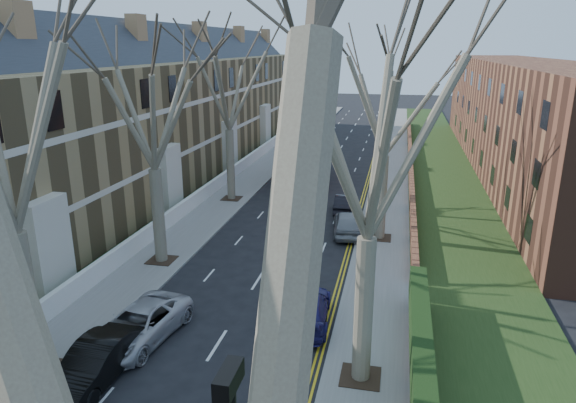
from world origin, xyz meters
The scene contains 16 objects.
pavement_left centered at (-6.00, 39.00, 0.06)m, with size 3.00×102.00×0.12m, color slate.
pavement_right centered at (6.00, 39.00, 0.06)m, with size 3.00×102.00×0.12m, color slate.
terrace_left centered at (-13.65, 31.00, 5.53)m, with size 9.70×78.00×13.60m.
flats_right centered at (17.46, 43.00, 4.98)m, with size 13.97×54.00×10.00m.
front_wall_left centered at (-7.65, 31.00, 0.62)m, with size 0.30×78.00×1.00m.
grass_verge_right centered at (10.50, 39.00, 0.15)m, with size 6.00×102.00×0.06m.
tree_left_far centered at (-5.70, 16.00, 9.24)m, with size 10.15×10.15×14.22m.
tree_left_dist centered at (-5.70, 28.00, 9.56)m, with size 10.50×10.50×14.71m.
tree_right_mid centered at (5.70, 8.00, 9.56)m, with size 10.50×10.50×14.71m.
tree_right_far centered at (5.70, 22.00, 9.24)m, with size 10.15×10.15×14.22m.
double_decker_bus centered at (-1.25, 35.09, 2.13)m, with size 3.09×10.45×4.34m.
car_left_mid centered at (-3.35, 5.96, 0.72)m, with size 1.53×4.39×1.45m, color black.
car_left_far centered at (-3.10, 8.71, 0.70)m, with size 2.31×5.01×1.39m, color #AEAEB4.
car_right_near centered at (3.15, 11.48, 0.67)m, with size 1.87×4.61×1.34m, color navy.
car_right_mid centered at (3.70, 22.55, 0.74)m, with size 1.74×4.33×1.47m, color gray.
car_right_far centered at (3.06, 26.90, 0.65)m, with size 1.37×3.93×1.29m, color black.
Camera 1 is at (6.52, -7.65, 11.32)m, focal length 32.00 mm.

